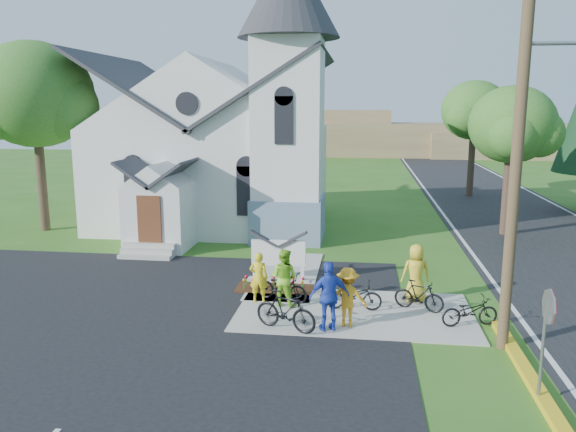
# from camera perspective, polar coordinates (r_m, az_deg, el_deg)

# --- Properties ---
(ground) EXTENTS (120.00, 120.00, 0.00)m
(ground) POSITION_cam_1_polar(r_m,az_deg,el_deg) (16.79, 1.51, -10.15)
(ground) COLOR #2D601B
(ground) RESTS_ON ground
(parking_lot) EXTENTS (20.00, 16.00, 0.02)m
(parking_lot) POSITION_cam_1_polar(r_m,az_deg,el_deg) (17.19, -23.62, -10.57)
(parking_lot) COLOR black
(parking_lot) RESTS_ON ground
(road) EXTENTS (8.00, 90.00, 0.02)m
(road) POSITION_cam_1_polar(r_m,az_deg,el_deg) (32.27, 22.45, -0.61)
(road) COLOR black
(road) RESTS_ON ground
(sidewalk) EXTENTS (7.00, 4.00, 0.05)m
(sidewalk) POSITION_cam_1_polar(r_m,az_deg,el_deg) (17.17, 6.74, -9.64)
(sidewalk) COLOR #AAA599
(sidewalk) RESTS_ON ground
(church) EXTENTS (12.35, 12.00, 13.00)m
(church) POSITION_cam_1_polar(r_m,az_deg,el_deg) (28.95, -6.74, 9.36)
(church) COLOR silver
(church) RESTS_ON ground
(church_sign) EXTENTS (2.20, 0.40, 1.70)m
(church_sign) POSITION_cam_1_polar(r_m,az_deg,el_deg) (19.64, -0.98, -3.82)
(church_sign) COLOR #AAA599
(church_sign) RESTS_ON ground
(flower_bed) EXTENTS (2.60, 1.10, 0.07)m
(flower_bed) POSITION_cam_1_polar(r_m,az_deg,el_deg) (19.07, -1.37, -7.40)
(flower_bed) COLOR #37190F
(flower_bed) RESTS_ON ground
(utility_pole) EXTENTS (3.45, 0.28, 10.00)m
(utility_pole) POSITION_cam_1_polar(r_m,az_deg,el_deg) (14.57, 22.62, 7.58)
(utility_pole) COLOR #463323
(utility_pole) RESTS_ON ground
(stop_sign) EXTENTS (0.11, 0.76, 2.48)m
(stop_sign) POSITION_cam_1_polar(r_m,az_deg,el_deg) (12.73, 24.82, -9.71)
(stop_sign) COLOR gray
(stop_sign) RESTS_ON ground
(tree_lot_corner) EXTENTS (5.60, 5.60, 9.15)m
(tree_lot_corner) POSITION_cam_1_polar(r_m,az_deg,el_deg) (29.97, -24.36, 11.13)
(tree_lot_corner) COLOR #3D2A21
(tree_lot_corner) RESTS_ON ground
(tree_road_near) EXTENTS (4.00, 4.00, 7.05)m
(tree_road_near) POSITION_cam_1_polar(r_m,az_deg,el_deg) (28.42, 21.81, 8.55)
(tree_road_near) COLOR #3D2A21
(tree_road_near) RESTS_ON ground
(tree_road_mid) EXTENTS (4.40, 4.40, 7.80)m
(tree_road_mid) POSITION_cam_1_polar(r_m,az_deg,el_deg) (40.25, 18.41, 10.11)
(tree_road_mid) COLOR #3D2A21
(tree_road_mid) RESTS_ON ground
(distant_hills) EXTENTS (61.00, 10.00, 5.60)m
(distant_hills) POSITION_cam_1_polar(r_m,az_deg,el_deg) (72.02, 9.01, 7.84)
(distant_hills) COLOR brown
(distant_hills) RESTS_ON ground
(cyclist_0) EXTENTS (0.59, 0.39, 1.60)m
(cyclist_0) POSITION_cam_1_polar(r_m,az_deg,el_deg) (17.59, -2.99, -6.23)
(cyclist_0) COLOR gold
(cyclist_0) RESTS_ON sidewalk
(bike_0) EXTENTS (1.85, 1.17, 0.92)m
(bike_0) POSITION_cam_1_polar(r_m,az_deg,el_deg) (17.76, -0.64, -7.19)
(bike_0) COLOR black
(bike_0) RESTS_ON sidewalk
(cyclist_1) EXTENTS (1.03, 0.91, 1.79)m
(cyclist_1) POSITION_cam_1_polar(r_m,az_deg,el_deg) (17.24, -0.43, -6.25)
(cyclist_1) COLOR #7EC625
(cyclist_1) RESTS_ON sidewalk
(bike_1) EXTENTS (1.91, 1.17, 1.11)m
(bike_1) POSITION_cam_1_polar(r_m,az_deg,el_deg) (15.50, -0.24, -9.60)
(bike_1) COLOR black
(bike_1) RESTS_ON sidewalk
(cyclist_2) EXTENTS (1.23, 0.86, 1.94)m
(cyclist_2) POSITION_cam_1_polar(r_m,az_deg,el_deg) (15.40, 4.20, -8.14)
(cyclist_2) COLOR blue
(cyclist_2) RESTS_ON sidewalk
(bike_2) EXTENTS (1.71, 0.60, 0.89)m
(bike_2) POSITION_cam_1_polar(r_m,az_deg,el_deg) (17.13, 6.65, -8.01)
(bike_2) COLOR black
(bike_2) RESTS_ON sidewalk
(cyclist_3) EXTENTS (1.08, 0.63, 1.67)m
(cyclist_3) POSITION_cam_1_polar(r_m,az_deg,el_deg) (15.81, 6.07, -8.17)
(cyclist_3) COLOR orange
(cyclist_3) RESTS_ON sidewalk
(bike_3) EXTENTS (1.57, 0.99, 0.92)m
(bike_3) POSITION_cam_1_polar(r_m,az_deg,el_deg) (17.41, 13.16, -7.87)
(bike_3) COLOR black
(bike_3) RESTS_ON sidewalk
(cyclist_4) EXTENTS (0.97, 0.71, 1.83)m
(cyclist_4) POSITION_cam_1_polar(r_m,az_deg,el_deg) (18.07, 12.86, -5.65)
(cyclist_4) COLOR gold
(cyclist_4) RESTS_ON sidewalk
(bike_4) EXTENTS (1.71, 0.97, 0.85)m
(bike_4) POSITION_cam_1_polar(r_m,az_deg,el_deg) (16.62, 17.98, -9.19)
(bike_4) COLOR black
(bike_4) RESTS_ON sidewalk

